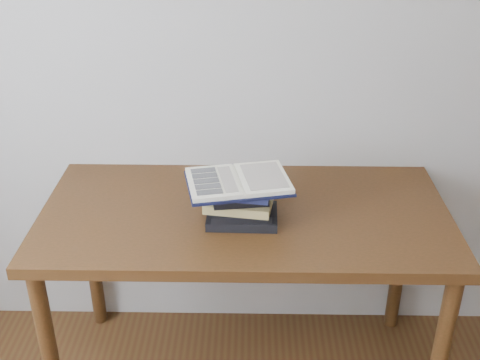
{
  "coord_description": "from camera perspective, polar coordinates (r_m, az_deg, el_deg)",
  "views": [
    {
      "loc": [
        0.06,
        -0.52,
        1.94
      ],
      "look_at": [
        0.03,
        1.21,
        1.02
      ],
      "focal_mm": 45.0,
      "sensor_mm": 36.0,
      "label": 1
    }
  ],
  "objects": [
    {
      "name": "room_shell",
      "position": [
        0.63,
        -11.65,
        -2.52
      ],
      "size": [
        3.54,
        3.54,
        2.62
      ],
      "color": "#A8A79F",
      "rests_on": "ground"
    },
    {
      "name": "desk",
      "position": [
        2.26,
        0.47,
        -4.98
      ],
      "size": [
        1.5,
        0.75,
        0.8
      ],
      "color": "#492812",
      "rests_on": "ground"
    },
    {
      "name": "book_stack",
      "position": [
        2.12,
        -0.02,
        -2.15
      ],
      "size": [
        0.28,
        0.21,
        0.14
      ],
      "color": "black",
      "rests_on": "desk"
    },
    {
      "name": "open_book",
      "position": [
        2.07,
        -0.15,
        -0.14
      ],
      "size": [
        0.39,
        0.31,
        0.03
      ],
      "rotation": [
        0.0,
        0.0,
        0.21
      ],
      "color": "black",
      "rests_on": "book_stack"
    }
  ]
}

